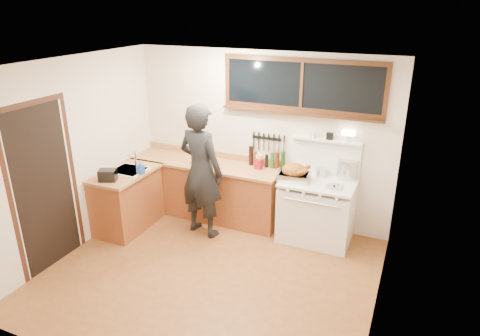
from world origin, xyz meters
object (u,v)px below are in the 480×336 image
at_px(man, 201,171).
at_px(cutting_board, 205,161).
at_px(vintage_stove, 317,209).
at_px(roast_turkey, 294,173).

bearing_deg(man, cutting_board, 111.02).
height_order(vintage_stove, roast_turkey, vintage_stove).
relative_size(vintage_stove, roast_turkey, 3.27).
xyz_separation_m(man, cutting_board, (-0.18, 0.47, -0.03)).
bearing_deg(roast_turkey, man, -162.08).
bearing_deg(man, roast_turkey, 17.92).
height_order(man, cutting_board, man).
bearing_deg(cutting_board, roast_turkey, -2.62).
height_order(vintage_stove, cutting_board, vintage_stove).
height_order(vintage_stove, man, man).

